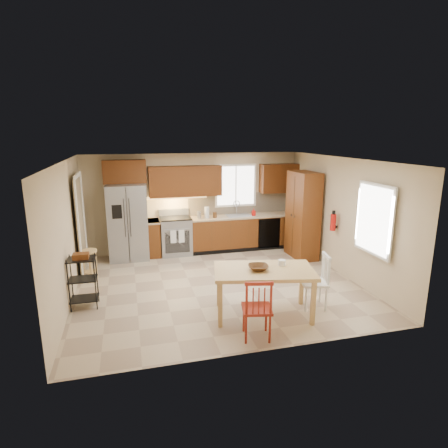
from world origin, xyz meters
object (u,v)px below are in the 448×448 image
Objects in this scene: table_bowl at (258,270)px; dining_table at (263,293)px; soap_bottle at (254,212)px; chair_white at (314,281)px; refrigerator at (128,222)px; table_jar at (282,264)px; range_stove at (176,236)px; utility_cart at (83,282)px; chair_red at (257,308)px; bar_stool at (90,265)px; pantry at (303,215)px; fire_extinguisher at (333,222)px.

dining_table is at bearing 0.00° from table_bowl.
chair_white is (-0.09, -3.52, -0.52)m from soap_bottle.
chair_white is (0.95, 0.05, 0.08)m from dining_table.
refrigerator is at bearing 132.90° from dining_table.
table_jar is (-0.69, -3.46, -0.16)m from soap_bottle.
table_jar is (1.34, -3.55, 0.38)m from range_stove.
refrigerator is at bearing 73.55° from utility_cart.
utility_cart is (-2.83, 1.07, -0.34)m from table_bowl.
range_stove is 3.78m from dining_table.
chair_red is 3.97m from bar_stool.
bar_stool is (-3.29, 2.26, -0.51)m from table_jar.
table_bowl is at bearing -167.84° from dining_table.
dining_table is at bearing -106.33° from soap_bottle.
soap_bottle is at bearing 33.25° from utility_cart.
utility_cart is (-1.95, -2.58, 0.01)m from range_stove.
soap_bottle reaches higher than chair_red.
utility_cart is at bearing -91.47° from bar_stool.
bar_stool is (-3.89, 2.31, -0.15)m from chair_white.
range_stove is 2.10m from soap_bottle.
soap_bottle reaches higher than dining_table.
refrigerator reaches higher than chair_white.
dining_table is 0.57m from table_jar.
refrigerator is 4.62m from chair_red.
table_jar is at bearing -54.46° from refrigerator.
chair_red is (-2.34, -3.32, -0.57)m from pantry.
pantry is 3.22× the size of bar_stool.
soap_bottle is 3.75m from table_bowl.
chair_red is 2.90× the size of table_bowl.
fire_extinguisher is 0.39× the size of utility_cart.
fire_extinguisher reaches higher than table_bowl.
table_bowl is at bearing -128.18° from pantry.
bar_stool is at bearing 171.76° from fire_extinguisher.
soap_bottle reaches higher than bar_stool.
bar_stool is 0.70× the size of utility_cart.
range_stove is 3.81m from table_jar.
range_stove is at bearing 32.06° from bar_stool.
utility_cart is (-2.59, 1.72, -0.01)m from chair_red.
table_bowl is 3.72m from bar_stool.
utility_cart is at bearing -173.92° from fire_extinguisher.
pantry is 2.87m from chair_white.
soap_bottle is 0.20× the size of chair_red.
range_stove reaches higher than bar_stool.
utility_cart is at bearing -147.90° from soap_bottle.
fire_extinguisher reaches higher than soap_bottle.
range_stove is 0.98× the size of utility_cart.
range_stove is at bearing 40.42° from chair_white.
chair_red is (-2.54, -2.27, -0.62)m from fire_extinguisher.
soap_bottle is at bearing 15.41° from bar_stool.
table_bowl is at bearing -144.87° from fire_extinguisher.
table_jar reaches higher than bar_stool.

